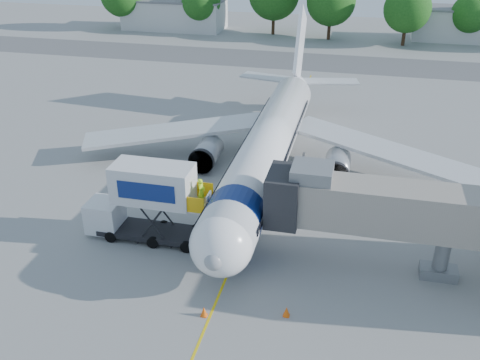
# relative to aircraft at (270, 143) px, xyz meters

# --- Properties ---
(ground) EXTENTS (160.00, 160.00, 0.00)m
(ground) POSITION_rel_aircraft_xyz_m (0.00, -4.12, -2.95)
(ground) COLOR gray
(ground) RESTS_ON ground
(guidance_line) EXTENTS (0.15, 70.00, 0.01)m
(guidance_line) POSITION_rel_aircraft_xyz_m (0.00, -4.12, -2.94)
(guidance_line) COLOR yellow
(guidance_line) RESTS_ON ground
(taxiway_strip) EXTENTS (120.00, 10.00, 0.01)m
(taxiway_strip) POSITION_rel_aircraft_xyz_m (0.00, 37.88, -2.94)
(taxiway_strip) COLOR #59595B
(taxiway_strip) RESTS_ON ground
(aircraft) EXTENTS (34.17, 37.73, 11.35)m
(aircraft) POSITION_rel_aircraft_xyz_m (0.00, 0.00, 0.00)
(aircraft) COLOR white
(aircraft) RESTS_ON ground
(jet_bridge) EXTENTS (13.90, 3.20, 6.60)m
(jet_bridge) POSITION_rel_aircraft_xyz_m (7.99, -11.12, 1.39)
(jet_bridge) COLOR gray
(jet_bridge) RESTS_ON ground
(catering_hiloader) EXTENTS (8.50, 2.44, 5.50)m
(catering_hiloader) POSITION_rel_aircraft_xyz_m (-6.26, -11.12, -0.19)
(catering_hiloader) COLOR black
(catering_hiloader) RESTS_ON ground
(safety_cone_a) EXTENTS (0.39, 0.39, 0.61)m
(safety_cone_a) POSITION_rel_aircraft_xyz_m (4.08, -16.70, -2.65)
(safety_cone_a) COLOR #FF5D0D
(safety_cone_a) RESTS_ON ground
(safety_cone_b) EXTENTS (0.38, 0.38, 0.61)m
(safety_cone_b) POSITION_rel_aircraft_xyz_m (-0.33, -17.74, -2.66)
(safety_cone_b) COLOR #FF5D0D
(safety_cone_b) RESTS_ON ground
(outbuilding_left) EXTENTS (18.40, 8.40, 5.30)m
(outbuilding_left) POSITION_rel_aircraft_xyz_m (-28.00, 55.88, -0.29)
(outbuilding_left) COLOR beige
(outbuilding_left) RESTS_ON ground
(outbuilding_right) EXTENTS (16.40, 7.40, 5.30)m
(outbuilding_right) POSITION_rel_aircraft_xyz_m (22.00, 57.88, -0.29)
(outbuilding_right) COLOR beige
(outbuilding_right) RESTS_ON ground
(tree_b) EXTENTS (6.82, 6.82, 8.70)m
(tree_b) POSITION_rel_aircraft_xyz_m (-22.18, 53.68, 2.33)
(tree_b) COLOR #382314
(tree_b) RESTS_ON ground
(tree_d) EXTENTS (8.09, 8.09, 10.31)m
(tree_d) POSITION_rel_aircraft_xyz_m (0.35, 53.33, 3.31)
(tree_d) COLOR #382314
(tree_d) RESTS_ON ground
(tree_e) EXTENTS (7.40, 7.40, 9.44)m
(tree_e) POSITION_rel_aircraft_xyz_m (12.50, 51.56, 2.78)
(tree_e) COLOR #382314
(tree_e) RESTS_ON ground
(tree_f) EXTENTS (6.14, 6.14, 7.83)m
(tree_f) POSITION_rel_aircraft_xyz_m (22.58, 55.44, 1.80)
(tree_f) COLOR #382314
(tree_f) RESTS_ON ground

